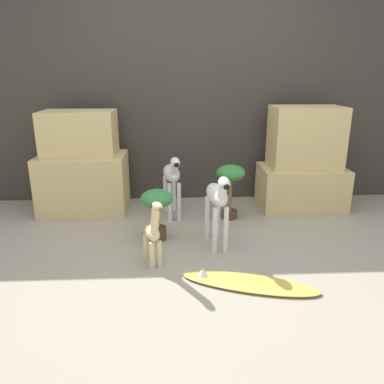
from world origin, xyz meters
The scene contains 10 objects.
ground_plane centered at (0.00, 0.00, 0.00)m, with size 14.00×14.00×0.00m, color #9E937F.
wall_back centered at (0.00, 1.67, 1.10)m, with size 6.40×0.08×2.20m.
rock_pillar_left centered at (-1.17, 1.27, 0.48)m, with size 0.90×0.56×1.06m.
rock_pillar_right centered at (1.17, 1.27, 0.49)m, with size 0.90×0.56×1.09m.
zebra_right centered at (0.14, 0.34, 0.43)m, with size 0.21×0.53×0.67m.
zebra_left centered at (-0.24, 1.04, 0.43)m, with size 0.22×0.53×0.67m.
giraffe_figurine centered at (-0.38, 0.04, 0.27)m, with size 0.20×0.36×0.56m.
potted_palm_front centered at (-0.37, 0.50, 0.32)m, with size 0.28×0.28×0.46m.
potted_palm_back centered at (0.35, 0.97, 0.41)m, with size 0.29×0.29×0.56m.
surfboard centered at (0.29, -0.30, 0.02)m, with size 1.00×0.53×0.08m.
Camera 1 is at (-0.21, -2.58, 1.44)m, focal length 35.00 mm.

